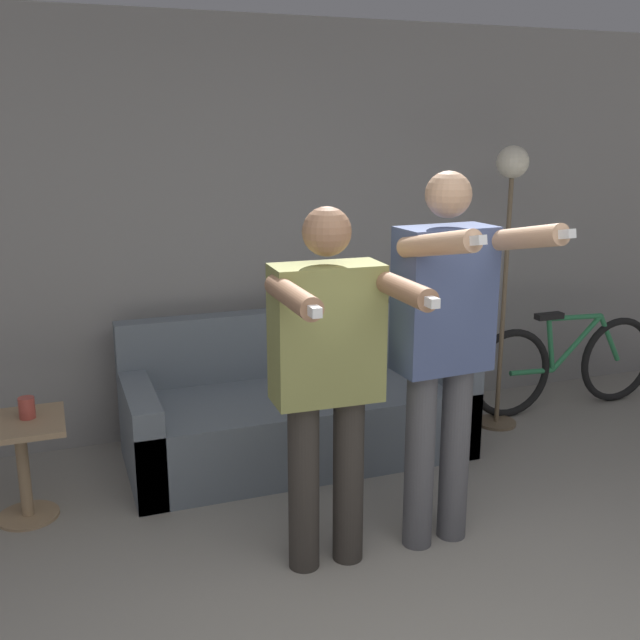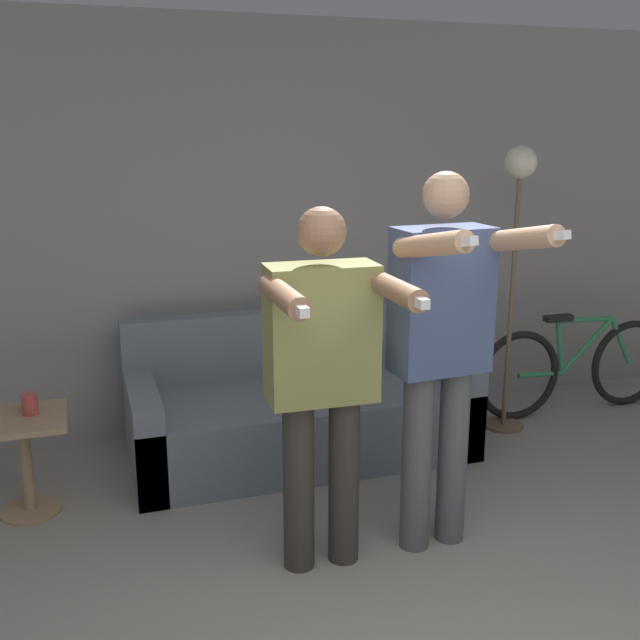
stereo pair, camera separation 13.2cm
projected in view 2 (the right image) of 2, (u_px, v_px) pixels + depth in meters
wall_back at (241, 231)px, 4.74m from camera, size 10.00×0.05×2.60m
couch at (299, 411)px, 4.55m from camera, size 2.02×0.87×0.83m
person_left at (323, 367)px, 3.20m from camera, size 0.55×0.69×1.63m
person_right at (442, 339)px, 3.35m from camera, size 0.53×0.69×1.76m
cat at (324, 294)px, 4.76m from camera, size 0.50×0.13×0.18m
floor_lamp at (517, 218)px, 4.65m from camera, size 0.26×0.26×1.83m
side_table at (24, 445)px, 3.80m from camera, size 0.44×0.44×0.53m
cup at (30, 404)px, 3.79m from camera, size 0.08×0.08×0.11m
bicycle at (575, 367)px, 5.19m from camera, size 1.53×0.07×0.71m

